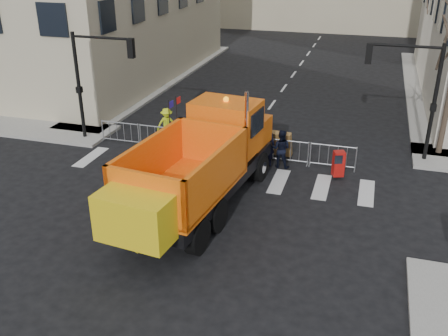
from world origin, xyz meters
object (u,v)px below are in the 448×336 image
(plow_truck, at_px, (200,163))
(cop_a, at_px, (267,145))
(cop_b, at_px, (281,149))
(worker, at_px, (167,124))
(newspaper_box, at_px, (338,164))
(cop_c, at_px, (217,141))

(plow_truck, height_order, cop_a, plow_truck)
(cop_b, bearing_deg, plow_truck, 69.79)
(plow_truck, distance_m, worker, 7.20)
(plow_truck, relative_size, newspaper_box, 10.31)
(cop_a, distance_m, cop_b, 0.66)
(plow_truck, relative_size, cop_b, 6.46)
(cop_c, distance_m, newspaper_box, 5.56)
(cop_a, relative_size, worker, 1.22)
(cop_b, distance_m, newspaper_box, 2.63)
(cop_a, relative_size, cop_b, 1.13)
(plow_truck, height_order, cop_b, plow_truck)
(cop_a, distance_m, newspaper_box, 3.28)
(worker, bearing_deg, cop_b, -51.29)
(cop_b, bearing_deg, newspaper_box, 173.64)
(cop_c, bearing_deg, worker, -68.43)
(cop_b, height_order, worker, worker)
(worker, xyz_separation_m, newspaper_box, (8.60, -1.84, -0.26))
(newspaper_box, bearing_deg, cop_a, 149.24)
(cop_c, distance_m, worker, 3.34)
(cop_b, relative_size, cop_c, 0.99)
(plow_truck, distance_m, cop_a, 4.98)
(cop_a, bearing_deg, plow_truck, 63.60)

